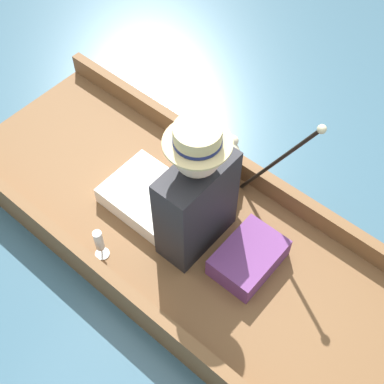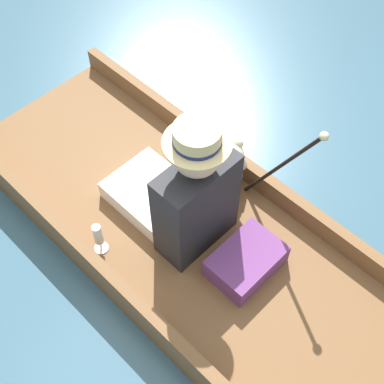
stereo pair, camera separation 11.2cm
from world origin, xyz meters
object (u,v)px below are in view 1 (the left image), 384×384
(wine_glass, at_px, (99,242))
(walking_cane, at_px, (284,156))
(teddy_bear, at_px, (225,168))
(seated_person, at_px, (185,194))

(wine_glass, relative_size, walking_cane, 0.27)
(teddy_bear, xyz_separation_m, wine_glass, (-0.76, 0.22, -0.06))
(teddy_bear, relative_size, walking_cane, 0.51)
(teddy_bear, bearing_deg, wine_glass, 164.11)
(seated_person, distance_m, wine_glass, 0.51)
(walking_cane, bearing_deg, seated_person, 145.86)
(wine_glass, bearing_deg, walking_cane, -31.71)
(teddy_bear, bearing_deg, seated_person, -178.25)
(teddy_bear, distance_m, wine_glass, 0.79)
(seated_person, height_order, teddy_bear, seated_person)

